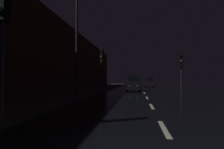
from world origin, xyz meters
name	(u,v)px	position (x,y,z in m)	size (l,w,h in m)	color
ground	(143,91)	(0.00, 24.50, -0.01)	(26.68, 84.00, 0.02)	black
sidewalk_left	(93,90)	(-7.14, 24.50, 0.07)	(4.40, 84.00, 0.15)	#38332B
building_facade_left	(67,59)	(-9.74, 21.00, 4.25)	(0.80, 63.00, 8.50)	#472319
lane_centerline	(147,98)	(0.00, 13.70, 0.01)	(0.16, 23.44, 0.01)	beige
traffic_light_near_left	(3,5)	(-4.94, 2.22, 3.83)	(0.32, 0.47, 5.23)	#38383A
traffic_light_far_right	(181,64)	(4.84, 23.07, 3.56)	(0.32, 0.47, 4.89)	#38383A
traffic_light_far_left	(102,61)	(-4.84, 19.07, 3.71)	(0.37, 0.48, 5.09)	#38383A
streetlamp_overhead	(83,29)	(-4.60, 10.08, 5.12)	(1.70, 0.44, 7.81)	#2D2D30
car_approaching_headlights	(134,84)	(-1.27, 23.88, 0.96)	(1.92, 4.15, 2.09)	black
car_distant_taillights	(149,83)	(1.70, 37.67, 0.92)	(1.84, 3.99, 2.01)	black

